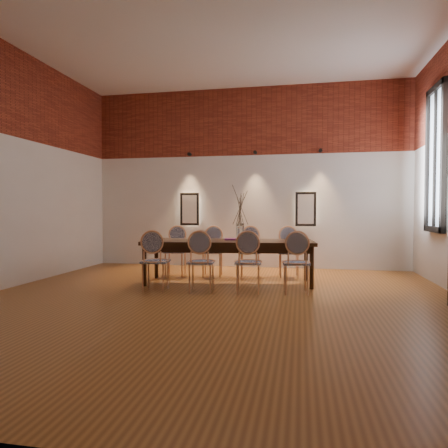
% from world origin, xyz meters
% --- Properties ---
extents(floor, '(7.00, 7.00, 0.02)m').
position_xyz_m(floor, '(0.00, 0.00, -0.01)').
color(floor, '#995B26').
rests_on(floor, ground).
extents(ceiling, '(7.00, 7.00, 0.02)m').
position_xyz_m(ceiling, '(0.00, 0.00, 4.01)').
color(ceiling, silver).
rests_on(ceiling, ground).
extents(wall_back, '(7.00, 0.10, 4.00)m').
position_xyz_m(wall_back, '(0.00, 3.55, 2.00)').
color(wall_back, silver).
rests_on(wall_back, ground).
extents(wall_front, '(7.00, 0.10, 4.00)m').
position_xyz_m(wall_front, '(0.00, -3.55, 2.00)').
color(wall_front, silver).
rests_on(wall_front, ground).
extents(brick_band_back, '(7.00, 0.02, 1.50)m').
position_xyz_m(brick_band_back, '(0.00, 3.48, 3.25)').
color(brick_band_back, maroon).
rests_on(brick_band_back, ground).
extents(niche_left, '(0.36, 0.06, 0.66)m').
position_xyz_m(niche_left, '(-1.30, 3.45, 1.30)').
color(niche_left, '#FFEAC6').
rests_on(niche_left, wall_back).
extents(niche_right, '(0.36, 0.06, 0.66)m').
position_xyz_m(niche_right, '(1.30, 3.45, 1.30)').
color(niche_right, '#FFEAC6').
rests_on(niche_right, wall_back).
extents(spot_fixture_left, '(0.08, 0.10, 0.08)m').
position_xyz_m(spot_fixture_left, '(-1.30, 3.42, 2.55)').
color(spot_fixture_left, black).
rests_on(spot_fixture_left, wall_back).
extents(spot_fixture_mid, '(0.08, 0.10, 0.08)m').
position_xyz_m(spot_fixture_mid, '(0.20, 3.42, 2.55)').
color(spot_fixture_mid, black).
rests_on(spot_fixture_mid, wall_back).
extents(spot_fixture_right, '(0.08, 0.10, 0.08)m').
position_xyz_m(spot_fixture_right, '(1.60, 3.42, 2.55)').
color(spot_fixture_right, black).
rests_on(spot_fixture_right, wall_back).
extents(window_glass, '(0.02, 0.78, 2.38)m').
position_xyz_m(window_glass, '(3.46, 2.00, 2.15)').
color(window_glass, silver).
rests_on(window_glass, wall_right).
extents(window_frame, '(0.08, 0.90, 2.50)m').
position_xyz_m(window_frame, '(3.44, 2.00, 2.15)').
color(window_frame, black).
rests_on(window_frame, wall_right).
extents(window_mullion, '(0.06, 0.06, 2.40)m').
position_xyz_m(window_mullion, '(3.44, 2.00, 2.15)').
color(window_mullion, black).
rests_on(window_mullion, wall_right).
extents(dining_table, '(3.01, 1.24, 0.75)m').
position_xyz_m(dining_table, '(-0.04, 1.45, 0.38)').
color(dining_table, '#33180A').
rests_on(dining_table, floor).
extents(chair_near_a, '(0.48, 0.48, 0.94)m').
position_xyz_m(chair_near_a, '(-1.06, 0.59, 0.47)').
color(chair_near_a, '#E2A070').
rests_on(chair_near_a, floor).
extents(chair_near_b, '(0.48, 0.48, 0.94)m').
position_xyz_m(chair_near_b, '(-0.33, 0.66, 0.47)').
color(chair_near_b, '#E2A070').
rests_on(chair_near_b, floor).
extents(chair_near_c, '(0.48, 0.48, 0.94)m').
position_xyz_m(chair_near_c, '(0.40, 0.74, 0.47)').
color(chair_near_c, '#E2A070').
rests_on(chair_near_c, floor).
extents(chair_near_d, '(0.48, 0.48, 0.94)m').
position_xyz_m(chair_near_d, '(1.13, 0.81, 0.47)').
color(chair_near_d, '#E2A070').
rests_on(chair_near_d, floor).
extents(chair_far_a, '(0.48, 0.48, 0.94)m').
position_xyz_m(chair_far_a, '(-1.21, 2.08, 0.47)').
color(chair_far_a, '#E2A070').
rests_on(chair_far_a, floor).
extents(chair_far_b, '(0.48, 0.48, 0.94)m').
position_xyz_m(chair_far_b, '(-0.48, 2.15, 0.47)').
color(chair_far_b, '#E2A070').
rests_on(chair_far_b, floor).
extents(chair_far_c, '(0.48, 0.48, 0.94)m').
position_xyz_m(chair_far_c, '(0.25, 2.23, 0.47)').
color(chair_far_c, '#E2A070').
rests_on(chair_far_c, floor).
extents(chair_far_d, '(0.48, 0.48, 0.94)m').
position_xyz_m(chair_far_d, '(0.97, 2.30, 0.47)').
color(chair_far_d, '#E2A070').
rests_on(chair_far_d, floor).
extents(vase, '(0.14, 0.14, 0.30)m').
position_xyz_m(vase, '(0.16, 1.47, 0.90)').
color(vase, silver).
rests_on(vase, dining_table).
extents(dried_branches, '(0.50, 0.50, 0.70)m').
position_xyz_m(dried_branches, '(0.16, 1.47, 1.35)').
color(dried_branches, '#4B402F').
rests_on(dried_branches, vase).
extents(bowl, '(0.24, 0.24, 0.18)m').
position_xyz_m(bowl, '(-0.52, 1.35, 0.84)').
color(bowl, brown).
rests_on(bowl, dining_table).
extents(book, '(0.28, 0.21, 0.03)m').
position_xyz_m(book, '(0.01, 1.56, 0.77)').
color(book, '#9B328C').
rests_on(book, dining_table).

